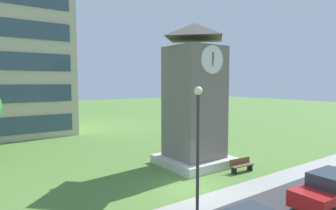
% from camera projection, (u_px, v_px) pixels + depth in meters
% --- Properties ---
extents(ground_plane, '(160.00, 160.00, 0.00)m').
position_uv_depth(ground_plane, '(191.00, 188.00, 15.96)').
color(ground_plane, '#567F38').
extents(kerb_strip, '(120.00, 1.60, 0.01)m').
position_uv_depth(kerb_strip, '(215.00, 199.00, 14.47)').
color(kerb_strip, '#9E9E99').
rests_on(kerb_strip, ground).
extents(clock_tower, '(4.59, 4.59, 10.07)m').
position_uv_depth(clock_tower, '(194.00, 103.00, 20.29)').
color(clock_tower, slate).
rests_on(clock_tower, ground).
extents(park_bench, '(1.83, 0.62, 0.88)m').
position_uv_depth(park_bench, '(241.00, 165.00, 18.90)').
color(park_bench, brown).
rests_on(park_bench, ground).
extents(street_lamp, '(0.36, 0.36, 5.77)m').
position_uv_depth(street_lamp, '(198.00, 137.00, 12.19)').
color(street_lamp, '#333338').
rests_on(street_lamp, ground).
extents(parked_car_red, '(4.32, 2.00, 1.69)m').
position_uv_depth(parked_car_red, '(330.00, 190.00, 13.44)').
color(parked_car_red, red).
rests_on(parked_car_red, ground).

